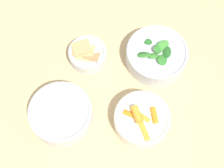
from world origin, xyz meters
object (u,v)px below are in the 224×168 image
bowl_carrots (142,119)px  bowl_greens (156,55)px  bowl_cookies (87,54)px  bowl_beans_hotdog (61,114)px

bowl_carrots → bowl_greens: bowl_greens is taller
bowl_greens → bowl_cookies: 0.21m
bowl_greens → bowl_cookies: size_ratio=1.56×
bowl_greens → bowl_beans_hotdog: bowl_greens is taller
bowl_greens → bowl_cookies: bowl_greens is taller
bowl_greens → bowl_beans_hotdog: (0.27, 0.20, -0.00)m
bowl_carrots → bowl_beans_hotdog: (0.23, -0.01, -0.00)m
bowl_carrots → bowl_cookies: bowl_carrots is taller
bowl_carrots → bowl_cookies: size_ratio=1.31×
bowl_greens → bowl_carrots: bearing=77.6°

